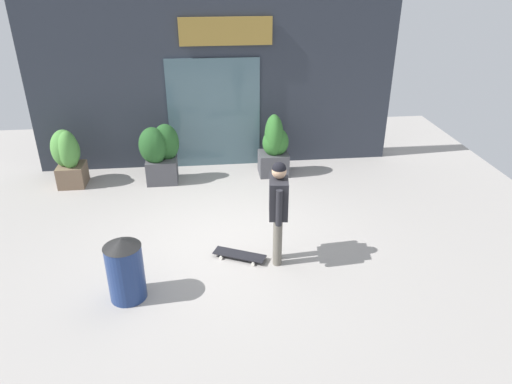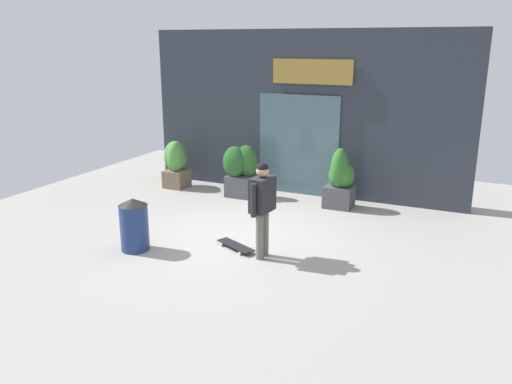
% 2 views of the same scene
% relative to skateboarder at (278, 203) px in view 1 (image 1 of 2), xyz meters
% --- Properties ---
extents(ground_plane, '(12.00, 12.00, 0.00)m').
position_rel_skateboarder_xyz_m(ground_plane, '(-0.73, 0.73, -0.99)').
color(ground_plane, '#9E9993').
extents(building_facade, '(7.55, 0.31, 3.73)m').
position_rel_skateboarder_xyz_m(building_facade, '(-0.73, 3.95, 0.86)').
color(building_facade, '#2D333D').
rests_on(building_facade, ground_plane).
extents(skateboarder, '(0.31, 0.63, 1.62)m').
position_rel_skateboarder_xyz_m(skateboarder, '(0.00, 0.00, 0.00)').
color(skateboarder, '#666056').
rests_on(skateboarder, ground_plane).
extents(skateboard, '(0.82, 0.54, 0.08)m').
position_rel_skateboarder_xyz_m(skateboard, '(-0.56, 0.13, -0.93)').
color(skateboard, black).
rests_on(skateboard, ground_plane).
extents(planter_box_left, '(0.78, 0.56, 1.20)m').
position_rel_skateboarder_xyz_m(planter_box_left, '(-1.92, 3.04, -0.32)').
color(planter_box_left, '#47474C').
rests_on(planter_box_left, ground_plane).
extents(planter_box_right, '(0.60, 0.66, 1.15)m').
position_rel_skateboarder_xyz_m(planter_box_right, '(-3.70, 3.13, -0.35)').
color(planter_box_right, brown).
rests_on(planter_box_right, ground_plane).
extents(planter_box_mid, '(0.61, 0.54, 1.30)m').
position_rel_skateboarder_xyz_m(planter_box_mid, '(0.42, 3.17, -0.36)').
color(planter_box_mid, '#47474C').
rests_on(planter_box_mid, ground_plane).
extents(trash_bin, '(0.49, 0.49, 0.92)m').
position_rel_skateboarder_xyz_m(trash_bin, '(-2.12, -0.61, -0.53)').
color(trash_bin, navy).
rests_on(trash_bin, ground_plane).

